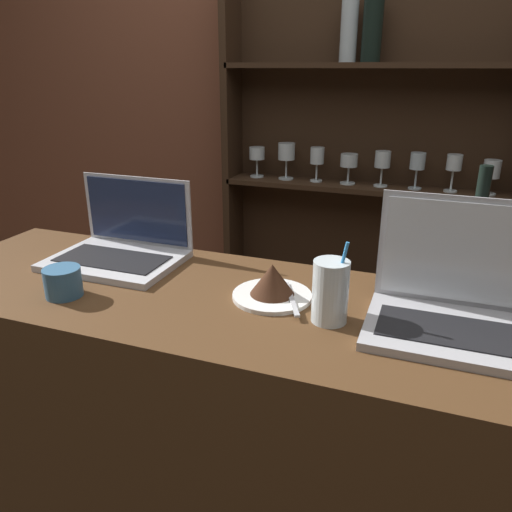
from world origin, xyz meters
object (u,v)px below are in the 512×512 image
at_px(cake_plate, 272,285).
at_px(water_glass, 330,292).
at_px(wine_bottle_dark, 473,250).
at_px(laptop_near, 122,244).
at_px(laptop_far, 456,302).
at_px(coffee_cup, 63,282).

xyz_separation_m(cake_plate, water_glass, (0.15, -0.06, 0.03)).
bearing_deg(cake_plate, wine_bottle_dark, 21.02).
bearing_deg(wine_bottle_dark, laptop_near, -175.47).
bearing_deg(water_glass, wine_bottle_dark, 39.43).
bearing_deg(laptop_far, laptop_near, 173.82).
relative_size(wine_bottle_dark, coffee_cup, 3.60).
relative_size(cake_plate, coffee_cup, 2.19).
xyz_separation_m(cake_plate, wine_bottle_dark, (0.42, 0.16, 0.08)).
bearing_deg(laptop_far, wine_bottle_dark, 79.77).
xyz_separation_m(wine_bottle_dark, coffee_cup, (-0.87, -0.32, -0.08)).
bearing_deg(laptop_near, coffee_cup, -88.26).
height_order(laptop_near, laptop_far, laptop_far).
distance_m(laptop_near, laptop_far, 0.85).
distance_m(cake_plate, wine_bottle_dark, 0.45).
distance_m(laptop_far, coffee_cup, 0.86).
distance_m(cake_plate, coffee_cup, 0.48).
distance_m(laptop_far, wine_bottle_dark, 0.17).
bearing_deg(cake_plate, laptop_far, -0.22).
bearing_deg(wine_bottle_dark, laptop_far, -100.23).
distance_m(water_glass, coffee_cup, 0.61).
relative_size(laptop_far, wine_bottle_dark, 1.10).
distance_m(wine_bottle_dark, coffee_cup, 0.93).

